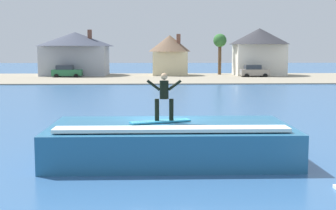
# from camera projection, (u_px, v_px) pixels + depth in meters

# --- Properties ---
(ground_plane) EXTENTS (260.00, 260.00, 0.00)m
(ground_plane) POSITION_uv_depth(u_px,v_px,m) (162.00, 151.00, 18.87)
(ground_plane) COLOR #335E8F
(wave_crest) EXTENTS (8.80, 4.75, 1.44)m
(wave_crest) POSITION_uv_depth(u_px,v_px,m) (170.00, 141.00, 17.48)
(wave_crest) COLOR #246087
(wave_crest) RESTS_ON ground_plane
(surfboard) EXTENTS (2.24, 1.17, 0.06)m
(surfboard) POSITION_uv_depth(u_px,v_px,m) (160.00, 121.00, 17.03)
(surfboard) COLOR #33A5CC
(surfboard) RESTS_ON wave_crest
(surfer) EXTENTS (1.26, 0.32, 1.71)m
(surfer) POSITION_uv_depth(u_px,v_px,m) (164.00, 94.00, 16.95)
(surfer) COLOR black
(surfer) RESTS_ON surfboard
(shoreline_bank) EXTENTS (120.00, 24.17, 0.14)m
(shoreline_bank) POSITION_uv_depth(u_px,v_px,m) (155.00, 78.00, 67.13)
(shoreline_bank) COLOR gray
(shoreline_bank) RESTS_ON ground_plane
(car_near_shore) EXTENTS (4.28, 2.08, 1.86)m
(car_near_shore) POSITION_uv_depth(u_px,v_px,m) (67.00, 71.00, 68.14)
(car_near_shore) COLOR #23663D
(car_near_shore) RESTS_ON ground_plane
(car_far_shore) EXTENTS (4.13, 2.20, 1.86)m
(car_far_shore) POSITION_uv_depth(u_px,v_px,m) (254.00, 71.00, 69.13)
(car_far_shore) COLOR gray
(car_far_shore) RESTS_ON ground_plane
(house_with_chimney) EXTENTS (12.08, 12.08, 7.10)m
(house_with_chimney) POSITION_uv_depth(u_px,v_px,m) (75.00, 51.00, 73.43)
(house_with_chimney) COLOR #9EA3AD
(house_with_chimney) RESTS_ON ground_plane
(house_gabled_white) EXTENTS (9.34, 9.34, 7.37)m
(house_gabled_white) POSITION_uv_depth(u_px,v_px,m) (259.00, 48.00, 73.21)
(house_gabled_white) COLOR silver
(house_gabled_white) RESTS_ON ground_plane
(house_small_cottage) EXTENTS (6.53, 6.53, 6.45)m
(house_small_cottage) POSITION_uv_depth(u_px,v_px,m) (170.00, 53.00, 73.14)
(house_small_cottage) COLOR beige
(house_small_cottage) RESTS_ON ground_plane
(tree_tall_bare) EXTENTS (2.10, 2.10, 6.58)m
(tree_tall_bare) POSITION_uv_depth(u_px,v_px,m) (220.00, 43.00, 74.78)
(tree_tall_bare) COLOR brown
(tree_tall_bare) RESTS_ON ground_plane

